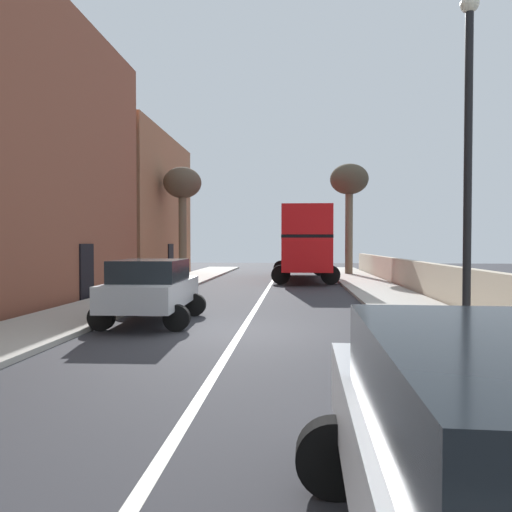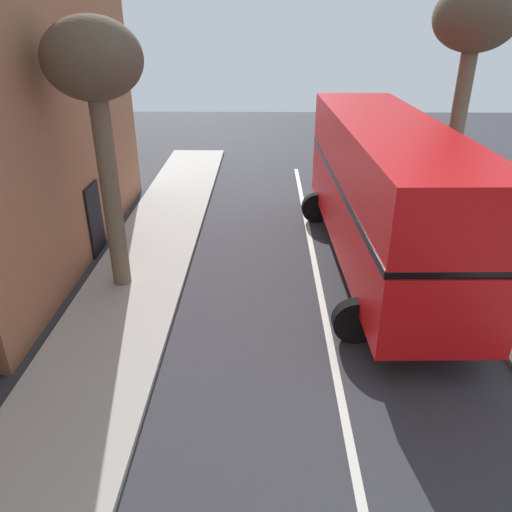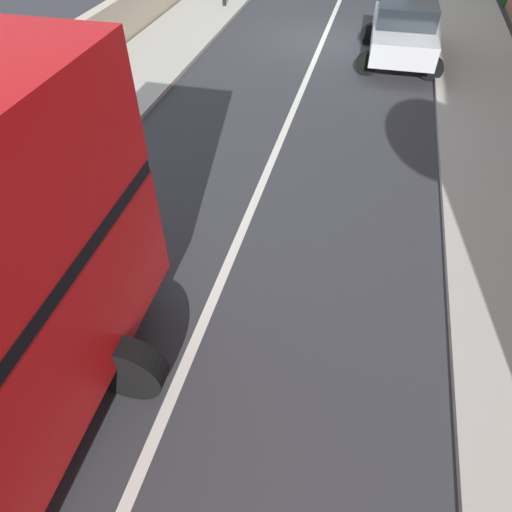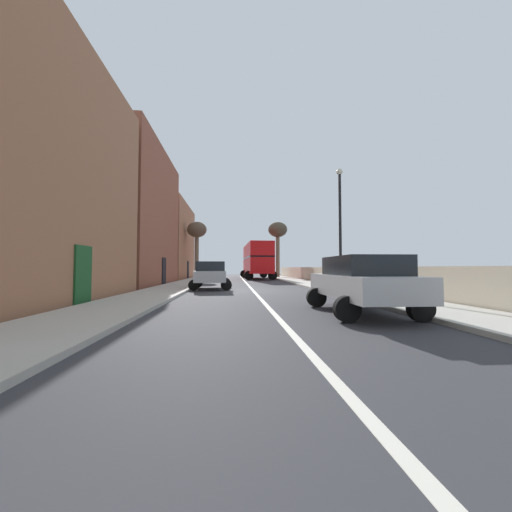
# 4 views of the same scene
# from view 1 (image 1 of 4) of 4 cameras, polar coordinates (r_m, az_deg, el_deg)

# --- Properties ---
(ground_plane) EXTENTS (84.00, 84.00, 0.00)m
(ground_plane) POSITION_cam_1_polar(r_m,az_deg,el_deg) (11.42, -1.83, -9.10)
(ground_plane) COLOR #333338
(road_centre_line) EXTENTS (0.16, 54.00, 0.01)m
(road_centre_line) POSITION_cam_1_polar(r_m,az_deg,el_deg) (11.42, -1.83, -9.08)
(road_centre_line) COLOR silver
(road_centre_line) RESTS_ON ground
(sidewalk_left) EXTENTS (2.60, 60.00, 0.12)m
(sidewalk_left) POSITION_cam_1_polar(r_m,az_deg,el_deg) (12.92, -24.18, -7.72)
(sidewalk_left) COLOR #B2ADA3
(sidewalk_left) RESTS_ON ground
(sidewalk_right) EXTENTS (2.60, 60.00, 0.12)m
(sidewalk_right) POSITION_cam_1_polar(r_m,az_deg,el_deg) (11.90, 22.60, -8.48)
(sidewalk_right) COLOR #B2ADA3
(sidewalk_right) RESTS_ON ground
(double_decker_bus) EXTENTS (3.77, 10.36, 4.06)m
(double_decker_bus) POSITION_cam_1_polar(r_m,az_deg,el_deg) (28.28, 5.58, 1.95)
(double_decker_bus) COLOR red
(double_decker_bus) RESTS_ON ground
(parked_car_silver_left_1) EXTENTS (2.56, 4.04, 1.68)m
(parked_car_silver_left_1) POSITION_cam_1_polar(r_m,az_deg,el_deg) (12.92, -12.34, -3.66)
(parked_car_silver_left_1) COLOR #B7BABF
(parked_car_silver_left_1) RESTS_ON ground
(street_tree_left_0) EXTENTS (2.18, 2.18, 6.40)m
(street_tree_left_0) POSITION_cam_1_polar(r_m,az_deg,el_deg) (28.02, -8.78, 7.99)
(street_tree_left_0) COLOR brown
(street_tree_left_0) RESTS_ON sidewalk_left
(street_tree_right_1) EXTENTS (2.54, 2.54, 7.31)m
(street_tree_right_1) POSITION_cam_1_polar(r_m,az_deg,el_deg) (32.66, 11.07, 8.40)
(street_tree_right_1) COLOR brown
(street_tree_right_1) RESTS_ON sidewalk_right
(lamppost_right) EXTENTS (0.32, 0.32, 6.31)m
(lamppost_right) POSITION_cam_1_polar(r_m,az_deg,el_deg) (9.34, 24.00, 11.92)
(lamppost_right) COLOR black
(lamppost_right) RESTS_ON sidewalk_right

